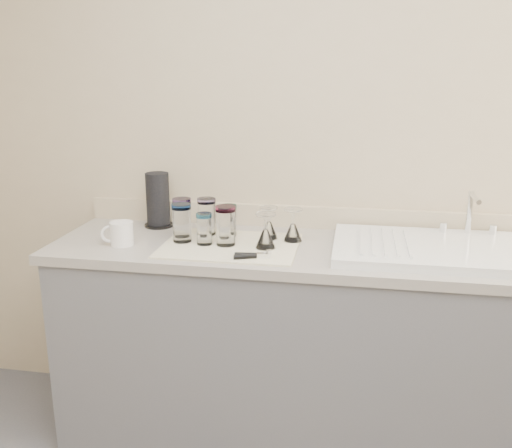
% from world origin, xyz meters
% --- Properties ---
extents(room_envelope, '(3.54, 3.50, 2.52)m').
position_xyz_m(room_envelope, '(0.00, 0.00, 1.56)').
color(room_envelope, '#545359').
rests_on(room_envelope, ground).
extents(counter_unit, '(2.06, 0.62, 0.90)m').
position_xyz_m(counter_unit, '(0.00, 1.20, 0.45)').
color(counter_unit, '#5F5E63').
rests_on(counter_unit, ground).
extents(sink_unit, '(0.82, 0.50, 0.22)m').
position_xyz_m(sink_unit, '(0.55, 1.20, 0.92)').
color(sink_unit, white).
rests_on(sink_unit, counter_unit).
extents(dish_towel, '(0.55, 0.42, 0.01)m').
position_xyz_m(dish_towel, '(-0.28, 1.15, 0.90)').
color(dish_towel, white).
rests_on(dish_towel, counter_unit).
extents(tumbler_teal, '(0.08, 0.08, 0.16)m').
position_xyz_m(tumbler_teal, '(-0.52, 1.25, 0.99)').
color(tumbler_teal, white).
rests_on(tumbler_teal, dish_towel).
extents(tumbler_cyan, '(0.08, 0.08, 0.16)m').
position_xyz_m(tumbler_cyan, '(-0.41, 1.28, 0.99)').
color(tumbler_cyan, white).
rests_on(tumbler_cyan, dish_towel).
extents(tumbler_purple, '(0.07, 0.07, 0.14)m').
position_xyz_m(tumbler_purple, '(-0.31, 1.27, 0.98)').
color(tumbler_purple, white).
rests_on(tumbler_purple, dish_towel).
extents(tumbler_magenta, '(0.08, 0.08, 0.16)m').
position_xyz_m(tumbler_magenta, '(-0.49, 1.16, 0.99)').
color(tumbler_magenta, white).
rests_on(tumbler_magenta, dish_towel).
extents(tumbler_blue, '(0.07, 0.07, 0.13)m').
position_xyz_m(tumbler_blue, '(-0.39, 1.13, 0.97)').
color(tumbler_blue, white).
rests_on(tumbler_blue, dish_towel).
extents(tumbler_lavender, '(0.08, 0.08, 0.16)m').
position_xyz_m(tumbler_lavender, '(-0.30, 1.14, 0.99)').
color(tumbler_lavender, white).
rests_on(tumbler_lavender, dish_towel).
extents(goblet_back_left, '(0.08, 0.08, 0.14)m').
position_xyz_m(goblet_back_left, '(-0.14, 1.26, 0.95)').
color(goblet_back_left, white).
rests_on(goblet_back_left, dish_towel).
extents(goblet_back_right, '(0.08, 0.08, 0.14)m').
position_xyz_m(goblet_back_right, '(-0.03, 1.25, 0.95)').
color(goblet_back_right, white).
rests_on(goblet_back_right, dish_towel).
extents(goblet_front_left, '(0.08, 0.08, 0.14)m').
position_xyz_m(goblet_front_left, '(-0.13, 1.13, 0.96)').
color(goblet_front_left, white).
rests_on(goblet_front_left, dish_towel).
extents(can_opener, '(0.14, 0.07, 0.02)m').
position_xyz_m(can_opener, '(-0.16, 1.00, 0.92)').
color(can_opener, silver).
rests_on(can_opener, dish_towel).
extents(white_mug, '(0.14, 0.12, 0.10)m').
position_xyz_m(white_mug, '(-0.73, 1.09, 0.95)').
color(white_mug, white).
rests_on(white_mug, counter_unit).
extents(paper_towel_roll, '(0.13, 0.13, 0.25)m').
position_xyz_m(paper_towel_roll, '(-0.67, 1.39, 1.02)').
color(paper_towel_roll, black).
rests_on(paper_towel_roll, counter_unit).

